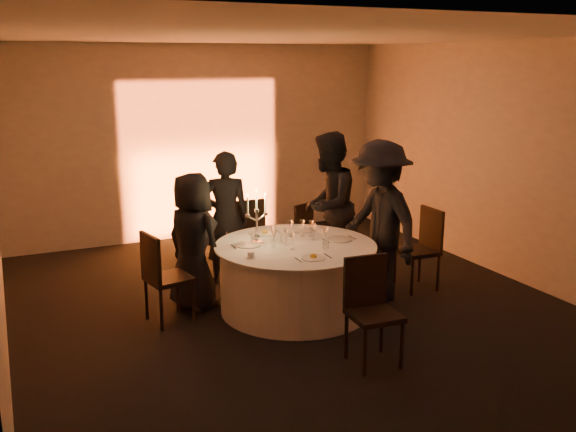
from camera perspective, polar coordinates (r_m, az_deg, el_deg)
name	(u,v)px	position (r m, az deg, el deg)	size (l,w,h in m)	color
floor	(295,309)	(7.36, 0.65, -8.31)	(7.00, 7.00, 0.00)	black
ceiling	(296,36)	(6.82, 0.72, 15.74)	(7.00, 7.00, 0.00)	silver
wall_back	(200,142)	(10.17, -7.79, 6.51)	(7.00, 7.00, 0.00)	#A29D96
wall_front	(545,277)	(4.14, 21.86, -5.07)	(7.00, 7.00, 0.00)	#A29D96
wall_right	(509,162)	(8.63, 19.08, 4.59)	(7.00, 7.00, 0.00)	#A29D96
uplighter_fixture	(209,236)	(10.17, -7.03, -1.80)	(0.25, 0.12, 0.10)	black
banquet_table	(295,277)	(7.22, 0.66, -5.48)	(1.80, 1.80, 0.77)	black
chair_left	(161,273)	(6.95, -11.19, -4.96)	(0.52, 0.52, 1.00)	black
chair_back_left	(246,231)	(8.40, -3.75, -1.36)	(0.46, 0.46, 1.02)	black
chair_back_right	(298,229)	(8.86, 0.92, -1.18)	(0.50, 0.50, 0.86)	black
chair_right	(423,244)	(8.03, 11.91, -2.42)	(0.44, 0.44, 1.00)	black
chair_front	(370,304)	(6.04, 7.32, -7.73)	(0.46, 0.46, 1.00)	black
guest_left	(193,241)	(7.26, -8.42, -2.25)	(0.76, 0.50, 1.56)	black
guest_back_left	(226,218)	(8.03, -5.57, -0.16)	(0.61, 0.40, 1.68)	black
guest_back_right	(328,205)	(8.24, 3.58, 0.95)	(0.91, 0.71, 1.88)	black
guest_right	(380,222)	(7.47, 8.16, -0.49)	(1.22, 0.70, 1.89)	black
plate_left	(248,245)	(7.08, -3.57, -2.57)	(0.35, 0.29, 0.01)	white
plate_back_left	(265,232)	(7.53, -2.08, -1.47)	(0.36, 0.26, 0.08)	white
plate_back_right	(300,231)	(7.63, 1.04, -1.34)	(0.36, 0.29, 0.01)	white
plate_right	(339,239)	(7.31, 4.56, -2.06)	(0.36, 0.29, 0.01)	white
plate_front	(313,257)	(6.61, 2.26, -3.64)	(0.35, 0.25, 0.08)	white
coffee_cup	(251,255)	(6.64, -3.32, -3.47)	(0.11, 0.11, 0.07)	white
candelabra	(257,224)	(7.12, -2.79, -0.72)	(0.26, 0.12, 0.62)	silver
wine_glass_a	(273,232)	(7.10, -1.32, -1.39)	(0.07, 0.07, 0.19)	white
wine_glass_b	(293,237)	(6.88, 0.43, -1.90)	(0.07, 0.07, 0.19)	white
wine_glass_c	(314,228)	(7.24, 2.30, -1.11)	(0.07, 0.07, 0.19)	white
wine_glass_d	(325,232)	(7.08, 3.34, -1.45)	(0.07, 0.07, 0.19)	white
wine_glass_e	(287,233)	(7.03, -0.10, -1.55)	(0.07, 0.07, 0.19)	white
wine_glass_f	(311,225)	(7.39, 2.06, -0.80)	(0.07, 0.07, 0.19)	white
wine_glass_g	(302,225)	(7.40, 1.28, -0.76)	(0.07, 0.07, 0.19)	white
wine_glass_h	(291,225)	(7.39, 0.26, -0.79)	(0.07, 0.07, 0.19)	white
wine_glass_i	(274,235)	(6.97, -1.26, -1.68)	(0.07, 0.07, 0.19)	white
tumbler_a	(254,236)	(7.30, -3.03, -1.75)	(0.07, 0.07, 0.09)	white
tumbler_b	(326,245)	(6.94, 3.38, -2.58)	(0.07, 0.07, 0.09)	white
tumbler_c	(283,239)	(7.15, -0.41, -2.06)	(0.07, 0.07, 0.09)	white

